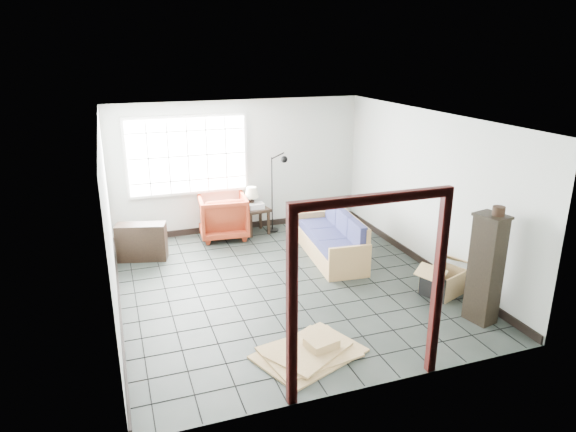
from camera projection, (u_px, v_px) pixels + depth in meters
name	position (u px, v px, depth m)	size (l,w,h in m)	color
ground	(284.00, 284.00, 8.10)	(5.50, 5.50, 0.00)	black
room_shell	(283.00, 180.00, 7.59)	(5.02, 5.52, 2.61)	#B6B9B2
window_panel	(188.00, 156.00, 9.69)	(2.32, 0.08, 1.52)	silver
doorway_trim	(370.00, 271.00, 5.25)	(1.80, 0.08, 2.20)	#330D0B
futon_sofa	(334.00, 241.00, 9.01)	(0.87, 1.94, 0.84)	#B48051
armchair	(223.00, 214.00, 9.96)	(0.90, 0.84, 0.93)	maroon
side_table	(256.00, 212.00, 10.17)	(0.54, 0.54, 0.53)	black
table_lamp	(252.00, 193.00, 10.08)	(0.35, 0.35, 0.42)	black
projector	(256.00, 206.00, 10.09)	(0.31, 0.24, 0.11)	silver
floor_lamp	(278.00, 190.00, 10.13)	(0.43, 0.36, 1.62)	black
console_shelf	(142.00, 242.00, 8.93)	(0.90, 0.53, 0.65)	black
tall_shelf	(486.00, 268.00, 6.78)	(0.40, 0.47, 1.52)	black
pot	(499.00, 211.00, 6.50)	(0.16, 0.16, 0.12)	black
open_box	(443.00, 282.00, 7.73)	(1.02, 0.75, 0.52)	olive
cardboard_pile	(311.00, 351.00, 6.23)	(1.47, 1.27, 0.18)	olive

